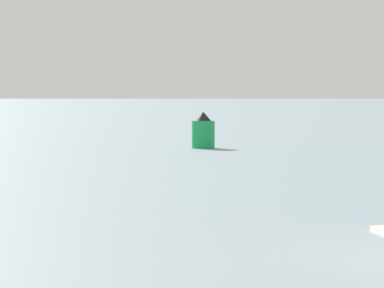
{
  "coord_description": "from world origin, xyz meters",
  "views": [
    {
      "loc": [
        -6.69,
        -15.24,
        2.84
      ],
      "look_at": [
        -3.44,
        9.15,
        1.52
      ],
      "focal_mm": 84.36,
      "sensor_mm": 36.0,
      "label": 1
    }
  ],
  "objects": [
    {
      "name": "distant_headland",
      "position": [
        314.53,
        1259.6,
        21.76
      ],
      "size": [
        1165.37,
        442.99,
        43.53
      ],
      "primitive_type": "cube",
      "rotation": [
        0.0,
        0.0,
        0.06
      ],
      "color": "#756B56",
      "rests_on": "ground_plane"
    },
    {
      "name": "channel_buoy",
      "position": [
        0.37,
        33.18,
        0.89
      ],
      "size": [
        1.26,
        1.26,
        1.99
      ],
      "color": "#19994C",
      "rests_on": "ground_plane"
    }
  ]
}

